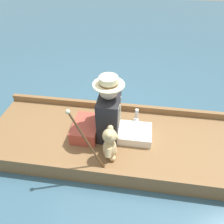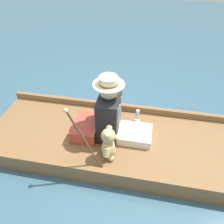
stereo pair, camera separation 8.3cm
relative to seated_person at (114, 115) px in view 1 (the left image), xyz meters
The scene contains 7 objects.
ground_plane 0.45m from the seated_person, 23.71° to the right, with size 16.00×16.00×0.00m, color #385B70.
punt_boat 0.38m from the seated_person, 23.71° to the right, with size 1.19×3.15×0.22m.
seat_cushion 0.42m from the seated_person, 85.26° to the right, with size 0.44×0.31×0.17m.
seated_person is the anchor object (origin of this frame).
teddy_bear 0.37m from the seated_person, ahead, with size 0.30×0.17×0.43m.
wine_glass 0.46m from the seated_person, 140.19° to the left, with size 0.07×0.07×0.18m.
walking_cane 0.60m from the seated_person, 20.67° to the right, with size 0.04×0.34×0.80m.
Camera 1 is at (1.87, 0.28, 2.11)m, focal length 35.00 mm.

